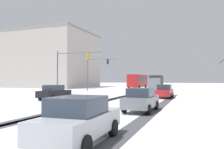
% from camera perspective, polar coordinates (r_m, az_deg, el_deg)
% --- Properties ---
extents(wheel_track_left_lane, '(0.85, 30.13, 0.01)m').
position_cam_1_polar(wheel_track_left_lane, '(18.92, 12.21, -7.97)').
color(wheel_track_left_lane, '#4C4C51').
rests_on(wheel_track_left_lane, ground).
extents(wheel_track_right_lane, '(0.90, 30.13, 0.01)m').
position_cam_1_polar(wheel_track_right_lane, '(20.74, -5.19, -7.41)').
color(wheel_track_right_lane, '#4C4C51').
rests_on(wheel_track_right_lane, ground).
extents(wheel_track_center, '(0.80, 30.13, 0.01)m').
position_cam_1_polar(wheel_track_center, '(20.57, -4.20, -7.46)').
color(wheel_track_center, '#4C4C51').
rests_on(wheel_track_center, ground).
extents(traffic_signal_near_left, '(7.14, 0.47, 6.50)m').
position_cam_1_polar(traffic_signal_near_left, '(33.26, -10.89, 2.64)').
color(traffic_signal_near_left, '#56565B').
rests_on(traffic_signal_near_left, ground).
extents(traffic_signal_far_left, '(5.92, 0.59, 6.50)m').
position_cam_1_polar(traffic_signal_far_left, '(42.32, -4.28, 1.67)').
color(traffic_signal_far_left, '#56565B').
rests_on(traffic_signal_far_left, ground).
extents(car_red_lead, '(1.84, 4.10, 1.62)m').
position_cam_1_polar(car_red_lead, '(27.44, 13.33, -4.19)').
color(car_red_lead, red).
rests_on(car_red_lead, ground).
extents(car_black_second, '(2.00, 4.18, 1.62)m').
position_cam_1_polar(car_black_second, '(25.27, -14.61, -4.43)').
color(car_black_second, black).
rests_on(car_black_second, ground).
extents(car_grey_third, '(1.94, 4.15, 1.62)m').
position_cam_1_polar(car_grey_third, '(15.63, 7.48, -6.41)').
color(car_grey_third, slate).
rests_on(car_grey_third, ground).
extents(car_silver_fifth, '(1.92, 4.14, 1.62)m').
position_cam_1_polar(car_silver_fifth, '(7.95, -8.42, -11.35)').
color(car_silver_fifth, '#B7BABF').
rests_on(car_silver_fifth, ground).
extents(bus_oncoming, '(2.68, 11.00, 3.38)m').
position_cam_1_polar(bus_oncoming, '(54.41, 6.69, -1.55)').
color(bus_oncoming, '#B21E1E').
rests_on(bus_oncoming, ground).
extents(box_truck_delivery, '(2.57, 7.49, 3.02)m').
position_cam_1_polar(box_truck_delivery, '(42.96, 11.19, -2.07)').
color(box_truck_delivery, slate).
rests_on(box_truck_delivery, ground).
extents(office_building_far_left_block, '(22.30, 20.04, 15.91)m').
position_cam_1_polar(office_building_far_left_block, '(67.93, -14.97, 3.58)').
color(office_building_far_left_block, '#B2ADA3').
rests_on(office_building_far_left_block, ground).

